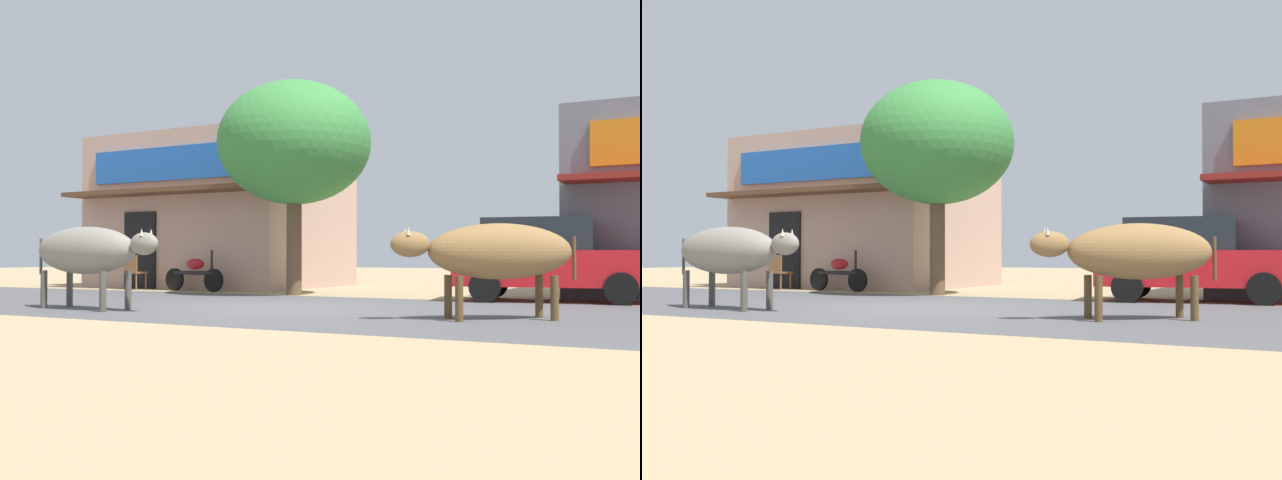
{
  "view_description": "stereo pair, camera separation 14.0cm",
  "coord_description": "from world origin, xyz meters",
  "views": [
    {
      "loc": [
        6.79,
        -10.92,
        0.9
      ],
      "look_at": [
        0.19,
        1.35,
        1.2
      ],
      "focal_mm": 41.33,
      "sensor_mm": 36.0,
      "label": 1
    },
    {
      "loc": [
        6.92,
        -10.85,
        0.9
      ],
      "look_at": [
        0.19,
        1.35,
        1.2
      ],
      "focal_mm": 41.33,
      "sensor_mm": 36.0,
      "label": 2
    }
  ],
  "objects": [
    {
      "name": "parked_motorcycle",
      "position": [
        -4.82,
        3.96,
        0.46
      ],
      "size": [
        1.9,
        0.28,
        1.04
      ],
      "color": "black",
      "rests_on": "ground"
    },
    {
      "name": "cow_far_dark",
      "position": [
        4.08,
        -0.65,
        0.95
      ],
      "size": [
        2.43,
        1.93,
        1.36
      ],
      "color": "olive",
      "rests_on": "ground"
    },
    {
      "name": "ground",
      "position": [
        0.0,
        0.0,
        0.0
      ],
      "size": [
        80.0,
        80.0,
        0.0
      ],
      "primitive_type": "plane",
      "color": "tan"
    },
    {
      "name": "cafe_chair_near_tree",
      "position": [
        -6.79,
        3.91,
        0.51
      ],
      "size": [
        0.46,
        0.46,
        0.92
      ],
      "color": "brown",
      "rests_on": "ground"
    },
    {
      "name": "roadside_tree",
      "position": [
        -1.71,
        3.61,
        3.47
      ],
      "size": [
        3.53,
        3.53,
        4.9
      ],
      "color": "brown",
      "rests_on": "ground"
    },
    {
      "name": "cow_near_brown",
      "position": [
        -2.51,
        -1.89,
        0.98
      ],
      "size": [
        2.9,
        0.95,
        1.39
      ],
      "color": "gray",
      "rests_on": "ground"
    },
    {
      "name": "parked_hatchback_car",
      "position": [
        3.86,
        3.99,
        0.84
      ],
      "size": [
        3.94,
        2.27,
        1.64
      ],
      "color": "red",
      "rests_on": "ground"
    },
    {
      "name": "storefront_left_cafe",
      "position": [
        -6.15,
        7.01,
        2.17
      ],
      "size": [
        6.41,
        5.91,
        4.32
      ],
      "color": "tan",
      "rests_on": "ground"
    },
    {
      "name": "asphalt_road",
      "position": [
        0.0,
        0.0,
        0.0
      ],
      "size": [
        72.0,
        6.71,
        0.0
      ],
      "primitive_type": "cube",
      "color": "#504F52",
      "rests_on": "ground"
    }
  ]
}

